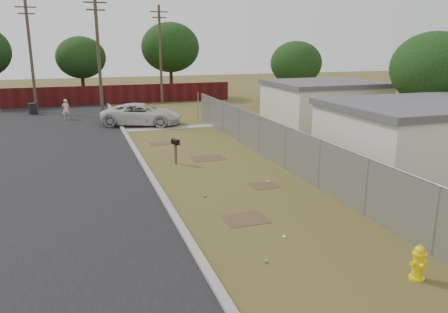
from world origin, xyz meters
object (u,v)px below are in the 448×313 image
object	(u,v)px
pedestrian	(66,109)
trash_bin	(33,109)
mailbox	(175,144)
pickup_truck	(142,114)
fire_hydrant	(419,263)

from	to	relation	value
pedestrian	trash_bin	size ratio (longest dim) A/B	1.70
mailbox	pedestrian	distance (m)	15.77
pedestrian	trash_bin	bearing A→B (deg)	-52.43
mailbox	pickup_truck	distance (m)	10.85
fire_hydrant	pedestrian	bearing A→B (deg)	107.14
pedestrian	trash_bin	world-z (taller)	pedestrian
fire_hydrant	pedestrian	world-z (taller)	pedestrian
pedestrian	pickup_truck	bearing A→B (deg)	142.83
pickup_truck	pedestrian	world-z (taller)	pedestrian
fire_hydrant	pickup_truck	world-z (taller)	pickup_truck
pickup_truck	trash_bin	world-z (taller)	pickup_truck
fire_hydrant	pickup_truck	bearing A→B (deg)	98.12
pickup_truck	trash_bin	size ratio (longest dim) A/B	6.04
fire_hydrant	trash_bin	world-z (taller)	fire_hydrant
mailbox	pickup_truck	size ratio (longest dim) A/B	0.22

